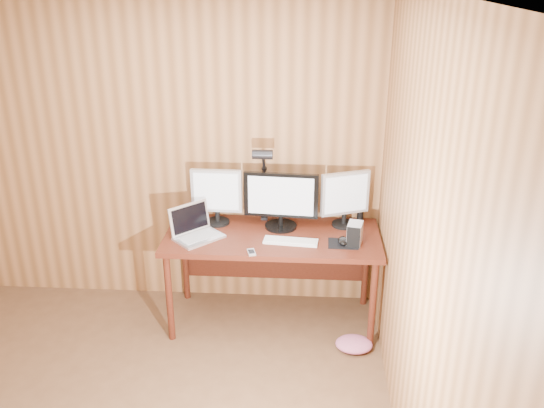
# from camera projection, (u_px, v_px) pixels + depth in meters

# --- Properties ---
(room_shell) EXTENTS (4.00, 4.00, 4.00)m
(room_shell) POSITION_uv_depth(u_px,v_px,m) (49.00, 285.00, 2.64)
(room_shell) COLOR brown
(room_shell) RESTS_ON ground
(desk) EXTENTS (1.60, 0.70, 0.75)m
(desk) POSITION_uv_depth(u_px,v_px,m) (273.00, 245.00, 4.40)
(desk) COLOR #491B0F
(desk) RESTS_ON floor
(monitor_center) EXTENTS (0.56, 0.24, 0.44)m
(monitor_center) POSITION_uv_depth(u_px,v_px,m) (281.00, 200.00, 4.32)
(monitor_center) COLOR black
(monitor_center) RESTS_ON desk
(monitor_left) EXTENTS (0.39, 0.18, 0.44)m
(monitor_left) POSITION_uv_depth(u_px,v_px,m) (217.00, 195.00, 4.39)
(monitor_left) COLOR black
(monitor_left) RESTS_ON desk
(monitor_right) EXTENTS (0.37, 0.18, 0.43)m
(monitor_right) POSITION_uv_depth(u_px,v_px,m) (345.00, 197.00, 4.35)
(monitor_right) COLOR black
(monitor_right) RESTS_ON desk
(laptop) EXTENTS (0.42, 0.41, 0.24)m
(laptop) POSITION_uv_depth(u_px,v_px,m) (195.00, 229.00, 4.23)
(laptop) COLOR silver
(laptop) RESTS_ON desk
(keyboard) EXTENTS (0.40, 0.16, 0.02)m
(keyboard) POSITION_uv_depth(u_px,v_px,m) (291.00, 241.00, 4.16)
(keyboard) COLOR white
(keyboard) RESTS_ON desk
(mousepad) EXTENTS (0.22, 0.18, 0.00)m
(mousepad) POSITION_uv_depth(u_px,v_px,m) (343.00, 244.00, 4.14)
(mousepad) COLOR black
(mousepad) RESTS_ON desk
(mouse) EXTENTS (0.09, 0.13, 0.04)m
(mouse) POSITION_uv_depth(u_px,v_px,m) (343.00, 241.00, 4.13)
(mouse) COLOR black
(mouse) RESTS_ON mousepad
(hard_drive) EXTENTS (0.13, 0.16, 0.16)m
(hard_drive) POSITION_uv_depth(u_px,v_px,m) (355.00, 234.00, 4.12)
(hard_drive) COLOR silver
(hard_drive) RESTS_ON desk
(phone) EXTENTS (0.07, 0.11, 0.01)m
(phone) POSITION_uv_depth(u_px,v_px,m) (251.00, 252.00, 4.01)
(phone) COLOR silver
(phone) RESTS_ON desk
(speaker) EXTENTS (0.05, 0.05, 0.12)m
(speaker) POSITION_uv_depth(u_px,v_px,m) (360.00, 213.00, 4.50)
(speaker) COLOR black
(speaker) RESTS_ON desk
(desk_lamp) EXTENTS (0.15, 0.22, 0.66)m
(desk_lamp) POSITION_uv_depth(u_px,v_px,m) (263.00, 174.00, 4.32)
(desk_lamp) COLOR black
(desk_lamp) RESTS_ON desk
(fabric_pile) EXTENTS (0.30, 0.26, 0.09)m
(fabric_pile) POSITION_uv_depth(u_px,v_px,m) (354.00, 344.00, 4.21)
(fabric_pile) COLOR #BB5A7B
(fabric_pile) RESTS_ON floor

